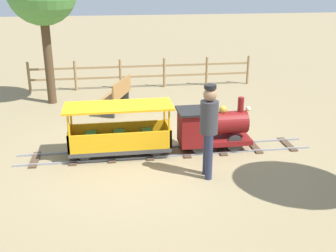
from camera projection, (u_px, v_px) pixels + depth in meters
ground_plane at (146, 154)px, 7.94m from camera, size 60.00×60.00×0.00m
track at (167, 152)px, 7.99m from camera, size 0.69×5.70×0.04m
locomotive at (211, 127)px, 7.95m from camera, size 0.65×1.44×1.02m
passenger_car at (120, 135)px, 7.72m from camera, size 0.75×2.00×0.97m
conductor_person at (209, 124)px, 6.71m from camera, size 0.30×0.30×1.62m
park_bench at (117, 95)px, 10.33m from camera, size 1.36×0.85×0.82m
fence_section at (143, 72)px, 12.45m from camera, size 0.08×6.78×0.90m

